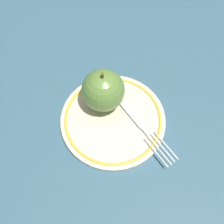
% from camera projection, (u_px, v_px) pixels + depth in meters
% --- Properties ---
extents(ground_plane, '(2.00, 2.00, 0.00)m').
position_uv_depth(ground_plane, '(109.00, 124.00, 0.50)').
color(ground_plane, '#375C70').
extents(plate, '(0.21, 0.21, 0.01)m').
position_uv_depth(plate, '(112.00, 118.00, 0.50)').
color(plate, beige).
rests_on(plate, ground_plane).
extents(apple_red_whole, '(0.08, 0.08, 0.09)m').
position_uv_depth(apple_red_whole, '(103.00, 90.00, 0.47)').
color(apple_red_whole, olive).
rests_on(apple_red_whole, plate).
extents(fork, '(0.19, 0.05, 0.00)m').
position_uv_depth(fork, '(138.00, 122.00, 0.48)').
color(fork, silver).
rests_on(fork, plate).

